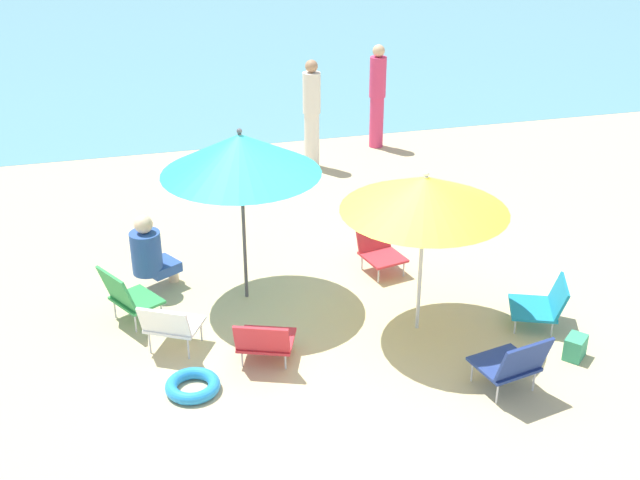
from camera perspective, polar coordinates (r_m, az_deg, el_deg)
name	(u,v)px	position (r m, az deg, el deg)	size (l,w,h in m)	color
ground_plane	(364,330)	(8.89, 3.09, -6.30)	(40.00, 40.00, 0.00)	#CCB789
sea_water	(200,43)	(21.91, -8.32, 13.41)	(40.00, 16.00, 0.01)	#5693A3
umbrella_teal	(240,154)	(8.80, -5.56, 5.98)	(1.74, 1.74, 2.03)	#4C4C51
umbrella_yellow	(425,194)	(8.26, 7.32, 3.22)	(1.72, 1.72, 1.82)	silver
beach_chair_a	(513,363)	(7.98, 13.27, -8.30)	(0.66, 0.69, 0.66)	navy
beach_chair_b	(543,304)	(9.16, 15.25, -4.30)	(0.72, 0.71, 0.54)	teal
beach_chair_c	(170,324)	(8.49, -10.37, -5.77)	(0.71, 0.71, 0.60)	white
beach_chair_d	(127,295)	(9.07, -13.27, -3.74)	(0.70, 0.70, 0.68)	#33934C
beach_chair_e	(378,245)	(9.97, 4.06, -0.38)	(0.57, 0.67, 0.66)	red
beach_chair_f	(265,340)	(8.25, -3.87, -6.97)	(0.71, 0.73, 0.54)	red
person_a	(312,113)	(12.97, -0.58, 8.79)	(0.28, 0.28, 1.73)	silver
person_b	(150,253)	(9.61, -11.76, -0.88)	(0.58, 0.51, 0.97)	#2D519E
person_c	(377,95)	(13.92, 4.01, 10.00)	(0.28, 0.28, 1.75)	#DB3866
swim_ring	(193,386)	(8.05, -8.84, -9.98)	(0.53, 0.53, 0.12)	#238CD8
beach_bag	(575,347)	(8.78, 17.33, -7.14)	(0.24, 0.18, 0.24)	#389970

